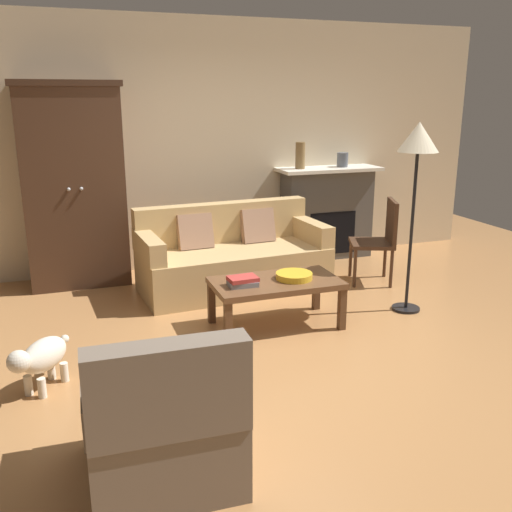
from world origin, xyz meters
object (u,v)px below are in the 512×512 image
Objects in this scene: mantel_vase_slate at (343,160)px; floor_lamp at (418,149)px; armchair_near_left at (164,425)px; dog at (41,357)px; side_chair_wooden at (380,236)px; book_stack at (243,281)px; couch at (232,259)px; fruit_bowl at (294,276)px; mantel_vase_bronze at (300,155)px; armoire at (74,186)px; coffee_table at (276,286)px; fireplace at (327,212)px.

mantel_vase_slate is 1.96m from floor_lamp.
armchair_near_left reaches higher than dog.
book_stack is at bearing -155.48° from side_chair_wooden.
side_chair_wooden is at bearing -94.65° from mantel_vase_slate.
mantel_vase_slate is (1.90, 1.92, 0.75)m from book_stack.
mantel_vase_slate is 0.19× the size of armchair_near_left.
couch reaches higher than dog.
couch is at bearing 139.80° from floor_lamp.
fruit_bowl is 2.23m from mantel_vase_bronze.
armoire is 3.26m from side_chair_wooden.
fruit_bowl is at bearing -126.95° from mantel_vase_slate.
mantel_vase_bronze is (2.57, 0.06, 0.22)m from armoire.
armoire is at bearing 133.12° from fruit_bowl.
floor_lamp is at bearing 33.18° from armchair_near_left.
book_stack is (-0.32, -0.04, 0.09)m from coffee_table.
fireplace is at bearing 87.15° from floor_lamp.
floor_lamp is at bearing 8.85° from dog.
fireplace reaches higher than armchair_near_left.
fireplace is 4.04× the size of mantel_vase_bronze.
mantel_vase_slate reaches higher than dog.
mantel_vase_slate reaches higher than book_stack.
mantel_vase_slate is at bearing 51.48° from armchair_near_left.
armchair_near_left reaches higher than fruit_bowl.
floor_lamp is (0.28, -1.91, 0.23)m from mantel_vase_bronze.
dog is at bearing -140.55° from mantel_vase_bronze.
mantel_vase_slate is at bearing 53.05° from fruit_bowl.
armchair_near_left is (-2.88, -3.61, -0.89)m from mantel_vase_slate.
side_chair_wooden is at bearing -85.31° from fireplace.
book_stack is at bearing 60.01° from armchair_near_left.
dog is at bearing -98.82° from armoire.
fireplace is 3.96× the size of fruit_bowl.
mantel_vase_bronze is 0.35× the size of armchair_near_left.
armoire reaches higher than dog.
fireplace is 0.73× the size of floor_lamp.
armoire reaches higher than couch.
coffee_table is 4.41× the size of book_stack.
book_stack is 0.80× the size of mantel_vase_bronze.
side_chair_wooden is at bearing -66.67° from mantel_vase_bronze.
mantel_vase_bronze is 3.94m from dog.
couch is 1.60m from side_chair_wooden.
dog is (-1.91, -0.54, -0.12)m from coffee_table.
book_stack is 2.48m from mantel_vase_bronze.
fruit_bowl is 0.35× the size of side_chair_wooden.
mantel_vase_slate is at bearing 49.81° from coffee_table.
armchair_near_left is at bearing -137.87° from side_chair_wooden.
fireplace is 2.15m from floor_lamp.
couch reaches higher than book_stack.
floor_lamp reaches higher than mantel_vase_bronze.
coffee_table is (0.06, -1.11, 0.05)m from couch.
couch is at bearing 101.13° from fruit_bowl.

